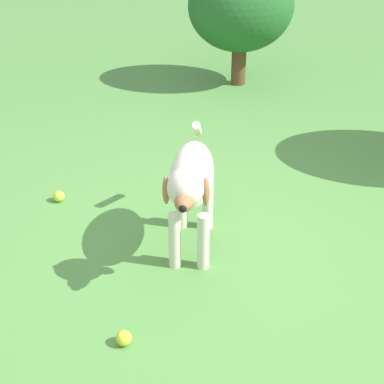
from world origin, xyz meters
The scene contains 5 objects.
ground centered at (0.00, 0.00, 0.00)m, with size 14.00×14.00×0.00m, color #548C42.
dog centered at (-0.23, 0.17, 0.41)m, with size 0.37×0.88×0.61m.
tennis_ball_0 centered at (-0.63, -0.42, 0.03)m, with size 0.07×0.07×0.07m, color #CCD233.
tennis_ball_1 centered at (-0.88, 0.81, 0.03)m, with size 0.07×0.07×0.07m, color #C7E138.
shrub_near centered at (0.70, 2.61, 0.68)m, with size 0.90×0.81×1.07m.
Camera 1 is at (-0.71, -2.18, 1.71)m, focal length 53.82 mm.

